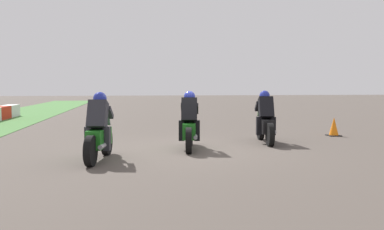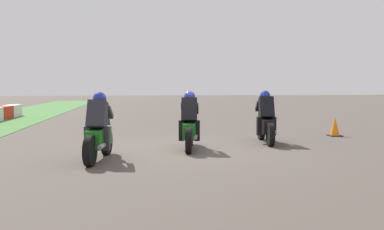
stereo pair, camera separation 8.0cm
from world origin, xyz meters
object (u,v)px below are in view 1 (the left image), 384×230
rider_lane_c (99,132)px  traffic_cone (334,127)px  rider_lane_b (190,125)px  rider_lane_a (265,121)px

rider_lane_c → traffic_cone: 8.04m
rider_lane_b → rider_lane_a: bearing=-60.1°
rider_lane_b → rider_lane_c: bearing=129.9°
rider_lane_c → traffic_cone: bearing=-55.3°
rider_lane_b → traffic_cone: bearing=-58.2°
traffic_cone → rider_lane_a: bearing=113.8°
rider_lane_b → traffic_cone: rider_lane_b is taller
rider_lane_c → traffic_cone: (3.37, -7.29, -0.34)m
traffic_cone → rider_lane_c: bearing=114.8°
rider_lane_a → rider_lane_b: bearing=117.9°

